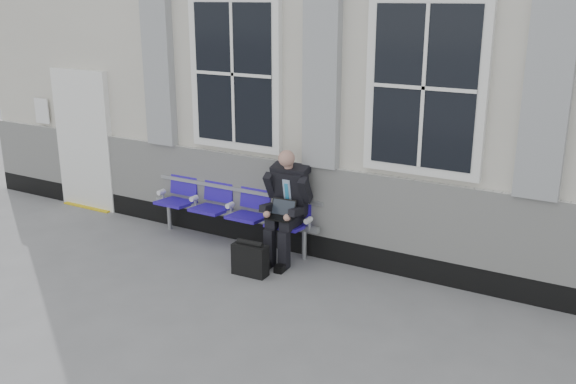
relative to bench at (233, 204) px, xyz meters
The scene contains 5 objects.
ground 2.58m from the bench, 31.71° to the right, with size 70.00×70.00×0.00m, color slate.
station_building 3.45m from the bench, 45.34° to the left, with size 14.40×4.40×4.49m.
bench is the anchor object (origin of this frame).
businessman 0.94m from the bench, ahead, with size 0.59×0.79×1.42m.
briefcase 1.14m from the bench, 44.74° to the right, with size 0.44×0.20×0.44m.
Camera 1 is at (2.58, -5.31, 3.20)m, focal length 40.00 mm.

